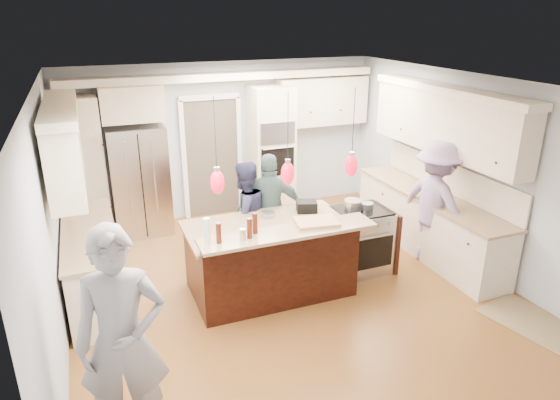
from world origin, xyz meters
The scene contains 23 objects.
ground_plane centered at (0.00, 0.00, 0.00)m, with size 6.00×6.00×0.00m, color olive.
room_shell centered at (0.00, 0.00, 1.82)m, with size 5.54×6.04×2.72m.
refrigerator centered at (-1.55, 2.64, 0.90)m, with size 0.90×0.70×1.80m, color #B7B7BC.
oven_column centered at (0.75, 2.67, 1.15)m, with size 0.72×0.69×2.30m.
back_upper_cabinets centered at (-0.75, 2.76, 1.67)m, with size 5.30×0.61×2.54m.
right_counter_run centered at (2.44, 0.30, 1.06)m, with size 0.64×3.10×2.51m.
left_cabinets centered at (-2.44, 0.80, 1.06)m, with size 0.64×2.30×2.51m.
kitchen_island centered at (-0.25, 0.07, 0.48)m, with size 2.10×1.46×1.12m.
island_range centered at (1.16, 0.15, 0.46)m, with size 0.82×0.71×0.92m.
pendant_lights centered at (-0.25, -0.51, 1.80)m, with size 1.75×0.15×1.03m.
person_bar_end centered at (-2.21, -1.80, 1.00)m, with size 0.73×0.48×2.00m, color gray.
person_far_left centered at (-0.34, 0.85, 0.79)m, with size 0.76×0.60×1.57m, color #292D50.
person_far_right centered at (0.05, 0.85, 0.82)m, with size 0.96×0.40×1.64m, color slate.
person_range_side centered at (2.25, -0.02, 0.91)m, with size 1.18×0.68×1.83m, color #957EA9.
floor_rug centered at (2.40, -1.76, 0.01)m, with size 0.72×1.06×0.01m, color olive.
water_bottle centered at (-1.20, -0.53, 1.27)m, with size 0.07×0.07×0.30m, color silver.
beer_bottle_a centered at (-1.07, -0.56, 1.24)m, with size 0.06×0.06×0.24m, color #40170B.
beer_bottle_b centered at (-0.72, -0.56, 1.24)m, with size 0.06×0.06×0.24m, color #40170B.
beer_bottle_c centered at (-0.62, -0.46, 1.24)m, with size 0.06×0.06×0.25m, color #40170B.
drink_can centered at (-0.81, -0.58, 1.19)m, with size 0.07×0.07×0.13m, color #B7B7BC.
cutting_board centered at (0.14, -0.47, 1.14)m, with size 0.50×0.35×0.04m, color tan.
pot_large centered at (1.02, 0.20, 0.99)m, with size 0.24×0.24×0.14m, color #B7B7BC.
pot_small centered at (1.21, 0.15, 0.96)m, with size 0.18×0.18×0.09m, color #B7B7BC.
Camera 1 is at (-2.27, -5.36, 3.48)m, focal length 32.00 mm.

